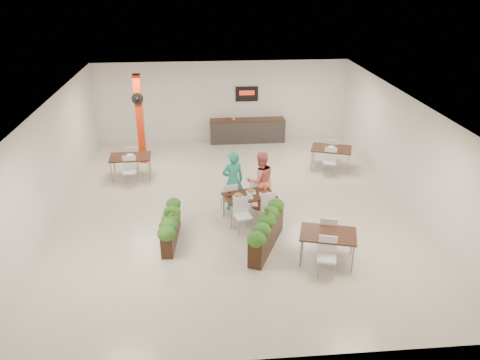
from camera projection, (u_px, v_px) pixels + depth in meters
name	position (u px, v px, depth m)	size (l,w,h in m)	color
ground	(233.00, 206.00, 13.90)	(12.00, 12.00, 0.00)	beige
room_shell	(233.00, 143.00, 13.07)	(10.10, 12.10, 3.22)	white
red_column	(140.00, 119.00, 16.42)	(0.40, 0.41, 3.20)	red
service_counter	(247.00, 130.00, 18.91)	(3.00, 0.64, 2.20)	#292725
main_table	(249.00, 199.00, 12.96)	(1.59, 1.88, 0.92)	black
diner_man	(233.00, 181.00, 13.42)	(0.65, 0.43, 1.78)	teal
diner_woman	(261.00, 180.00, 13.49)	(0.85, 0.66, 1.75)	#F8756E
planter_left	(171.00, 224.00, 11.94)	(0.52, 1.83, 0.95)	black
planter_right	(267.00, 229.00, 11.65)	(1.14, 2.02, 1.13)	black
side_table_a	(130.00, 159.00, 15.61)	(1.38, 1.64, 0.92)	black
side_table_b	(331.00, 151.00, 16.32)	(1.59, 1.67, 0.92)	black
side_table_c	(328.00, 238.00, 11.08)	(1.50, 1.67, 0.92)	black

